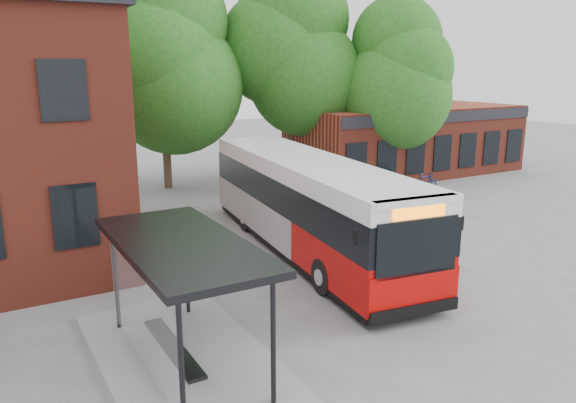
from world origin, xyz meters
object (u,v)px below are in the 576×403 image
bus_shelter (184,304)px  bicycle_5 (383,188)px  bicycle_1 (360,189)px  bicycle_7 (424,183)px  bicycle_4 (367,185)px  bicycle_2 (362,194)px  city_bus (308,205)px  bicycle_0 (326,192)px

bus_shelter → bicycle_5: bus_shelter is taller
bicycle_1 → bicycle_7: size_ratio=0.96×
bicycle_1 → bicycle_4: bearing=-63.3°
bicycle_2 → bicycle_4: 1.61m
city_bus → bicycle_0: (4.64, 5.78, -1.20)m
bicycle_5 → bicycle_2: bearing=93.6°
bicycle_4 → bicycle_7: size_ratio=1.10×
bicycle_1 → bicycle_2: (-0.37, -0.63, -0.06)m
city_bus → bicycle_5: (7.58, 5.08, -1.19)m
bus_shelter → bicycle_1: 16.81m
bicycle_5 → bicycle_7: 2.57m
city_bus → bicycle_4: 9.41m
bicycle_7 → bus_shelter: bearing=123.0°
bicycle_0 → bicycle_5: bicycle_5 is taller
bicycle_0 → bicycle_4: bearing=-63.0°
bus_shelter → bicycle_2: bus_shelter is taller
bicycle_0 → bus_shelter: bearing=159.2°
bus_shelter → bicycle_7: (16.58, 10.22, -0.94)m
bicycle_2 → bicycle_5: bicycle_5 is taller
city_bus → bicycle_5: size_ratio=8.46×
bicycle_0 → bicycle_5: (2.94, -0.70, 0.01)m
bicycle_0 → bicycle_2: bicycle_0 is taller
bus_shelter → bicycle_4: bus_shelter is taller
bicycle_5 → bicycle_0: bearing=69.7°
bicycle_1 → bicycle_5: 1.19m
bicycle_2 → bicycle_4: bearing=-52.1°
bicycle_2 → bicycle_7: 4.08m
bicycle_0 → bicycle_7: 5.58m
city_bus → bicycle_7: (10.14, 4.89, -1.14)m
bicycle_1 → bus_shelter: bearing=125.5°
bicycle_1 → bicycle_4: size_ratio=0.87×
bus_shelter → bicycle_1: bus_shelter is taller
bus_shelter → bicycle_4: bearing=39.4°
bicycle_4 → bicycle_2: bearing=126.9°
bicycle_1 → bicycle_2: 0.73m
bus_shelter → bicycle_0: bearing=45.1°
bus_shelter → bicycle_2: bearing=39.0°
bicycle_5 → bicycle_7: bicycle_7 is taller
bicycle_0 → bicycle_7: (5.50, -0.89, 0.06)m
bicycle_0 → bicycle_4: bicycle_4 is taller
bicycle_4 → bicycle_5: bicycle_4 is taller
bicycle_0 → bicycle_2: 1.73m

